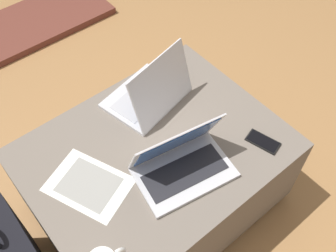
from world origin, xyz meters
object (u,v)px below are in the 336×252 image
Objects in this scene: laptop_near at (181,162)px; cell_phone at (263,142)px; laptop_far at (151,94)px; paper_sheet at (89,185)px.

laptop_near is 2.72× the size of cell_phone.
cell_phone is at bearing 103.28° from laptop_far.
laptop_near is 0.36m from cell_phone.
cell_phone is (0.34, -0.11, -0.04)m from laptop_near.
paper_sheet is at bearing 9.90° from laptop_far.
paper_sheet is (-0.43, -0.17, -0.05)m from laptop_far.
paper_sheet is (-0.31, 0.17, -0.05)m from laptop_near.
laptop_near is 1.05× the size of laptop_far.
laptop_far is 0.50m from cell_phone.
laptop_near reaches higher than cell_phone.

